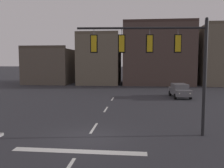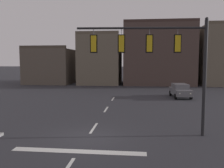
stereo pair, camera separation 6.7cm
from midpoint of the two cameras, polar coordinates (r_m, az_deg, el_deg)
The scene contains 6 objects.
ground_plane at distance 13.58m, azimuth -6.05°, elevation -12.75°, with size 400.00×400.00×0.00m, color #2B2B30.
stop_bar_paint at distance 11.74m, azimuth -8.14°, elevation -15.71°, with size 6.40×0.50×0.01m, color silver.
lane_centreline at distance 15.45m, azimuth -4.50°, elevation -10.47°, with size 0.16×26.40×0.01m.
signal_mast_near_side at distance 13.66m, azimuth 11.33°, elevation 7.24°, with size 7.25×0.70×6.65m.
car_lot_nearside at distance 29.27m, azimuth 15.88°, elevation -1.44°, with size 2.15×4.55×1.61m.
building_row at distance 46.81m, azimuth 9.25°, elevation 6.12°, with size 41.94×12.65×11.37m.
Camera 1 is at (2.66, -12.63, 4.21)m, focal length 38.09 mm.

